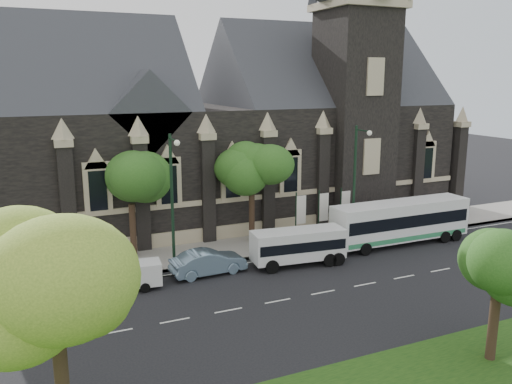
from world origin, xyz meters
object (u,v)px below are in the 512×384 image
street_lamp_near (356,178)px  tour_coach (401,221)px  banner_flag_center (322,210)px  box_trailer (143,273)px  tree_park_near (61,280)px  tree_park_east (499,260)px  banner_flag_left (299,213)px  car_far_red (73,288)px  tree_walk_left (133,178)px  banner_flag_right (344,208)px  street_lamp_mid (173,195)px  tree_walk_right (253,168)px  sedan (208,262)px  shuttle_bus (299,245)px

street_lamp_near → tour_coach: bearing=-24.5°
banner_flag_center → box_trailer: bearing=-165.2°
tree_park_near → tree_park_east: size_ratio=1.36×
tree_park_near → banner_flag_center: 27.10m
tree_park_east → banner_flag_left: size_ratio=1.57×
tree_park_east → car_far_red: 22.24m
tree_walk_left → car_far_red: 9.10m
tree_park_east → banner_flag_right: tree_park_east is taller
banner_flag_center → street_lamp_mid: bearing=-171.2°
tree_walk_left → car_far_red: tree_walk_left is taller
tree_walk_right → street_lamp_mid: 8.10m
street_lamp_near → car_far_red: size_ratio=2.01×
street_lamp_near → street_lamp_mid: size_ratio=1.00×
tree_walk_right → box_trailer: tree_walk_right is taller
street_lamp_near → tour_coach: (3.21, -1.46, -3.32)m
tree_park_east → banner_flag_center: 18.58m
tree_walk_left → street_lamp_near: street_lamp_near is taller
banner_flag_center → sedan: bearing=-162.0°
tree_walk_left → street_lamp_mid: street_lamp_mid is taller
box_trailer → banner_flag_right: bearing=19.6°
tree_walk_left → box_trailer: size_ratio=2.49×
street_lamp_near → tour_coach: street_lamp_near is taller
street_lamp_near → banner_flag_center: (-1.71, 1.91, -2.73)m
tree_walk_right → street_lamp_mid: size_ratio=0.87×
tree_park_near → car_far_red: bearing=85.0°
banner_flag_right → shuttle_bus: banner_flag_right is taller
tree_walk_left → box_trailer: (-0.71, -5.62, -4.82)m
shuttle_bus → car_far_red: shuttle_bus is taller
box_trailer → car_far_red: box_trailer is taller
street_lamp_mid → sedan: 4.89m
tree_park_near → tour_coach: bearing=30.0°
tree_park_near → banner_flag_left: bearing=44.5°
tree_walk_right → tour_coach: 11.91m
tree_park_east → street_lamp_near: street_lamp_near is taller
tree_walk_right → banner_flag_center: tree_walk_right is taller
banner_flag_left → shuttle_bus: 4.93m
banner_flag_right → sedan: banner_flag_right is taller
box_trailer → car_far_red: size_ratio=0.69×
banner_flag_right → shuttle_bus: (-6.35, -4.23, -0.96)m
tree_park_east → banner_flag_right: (4.11, 18.32, -2.24)m
street_lamp_near → car_far_red: (-20.59, -2.31, -4.35)m
street_lamp_near → shuttle_bus: (-6.07, -2.32, -3.69)m
tour_coach → car_far_red: (-23.79, -0.85, -1.03)m
tree_park_near → banner_flag_center: size_ratio=2.14×
banner_flag_right → car_far_red: size_ratio=0.90×
tree_walk_left → shuttle_bus: 12.18m
tree_park_east → banner_flag_left: (0.11, 18.32, -2.24)m
street_lamp_near → sedan: street_lamp_near is taller
tree_walk_right → banner_flag_left: bearing=-29.1°
banner_flag_right → box_trailer: size_ratio=1.30×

